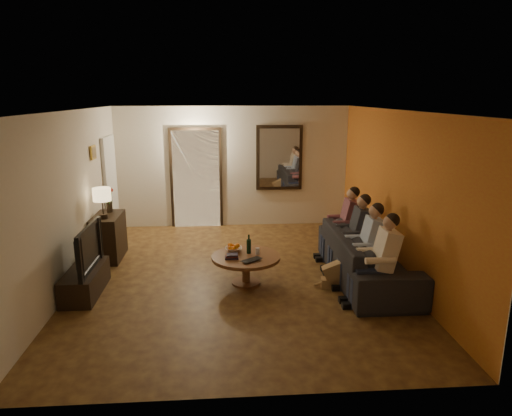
{
  "coord_description": "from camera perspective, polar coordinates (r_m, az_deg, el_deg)",
  "views": [
    {
      "loc": [
        -0.22,
        -6.81,
        2.82
      ],
      "look_at": [
        0.3,
        0.3,
        1.05
      ],
      "focal_mm": 32.0,
      "sensor_mm": 36.0,
      "label": 1
    }
  ],
  "objects": [
    {
      "name": "dresser",
      "position": [
        8.45,
        -17.93,
        -3.45
      ],
      "size": [
        0.45,
        0.89,
        0.79
      ],
      "primitive_type": "cube",
      "color": "black",
      "rests_on": "floor"
    },
    {
      "name": "framed_art",
      "position": [
        8.47,
        -19.69,
        6.56
      ],
      "size": [
        0.03,
        0.28,
        0.24
      ],
      "primitive_type": "cube",
      "color": "#B28C33",
      "rests_on": "left_wall"
    },
    {
      "name": "door_trim",
      "position": [
        9.96,
        -7.47,
        3.58
      ],
      "size": [
        1.12,
        0.04,
        2.22
      ],
      "primitive_type": "cube",
      "color": "black",
      "rests_on": "floor"
    },
    {
      "name": "table_lamp",
      "position": [
        8.07,
        -18.64,
        0.58
      ],
      "size": [
        0.3,
        0.3,
        0.54
      ],
      "primitive_type": null,
      "color": "beige",
      "rests_on": "dresser"
    },
    {
      "name": "person_b",
      "position": [
        6.98,
        13.71,
        -5.01
      ],
      "size": [
        0.6,
        0.4,
        1.2
      ],
      "primitive_type": null,
      "color": "tan",
      "rests_on": "sofa"
    },
    {
      "name": "white_door",
      "position": [
        9.55,
        -17.68,
        2.42
      ],
      "size": [
        0.06,
        0.85,
        2.04
      ],
      "primitive_type": "cube",
      "color": "white",
      "rests_on": "floor"
    },
    {
      "name": "flower_vase",
      "position": [
        8.5,
        -17.9,
        0.94
      ],
      "size": [
        0.14,
        0.14,
        0.44
      ],
      "primitive_type": null,
      "color": "#B51C13",
      "rests_on": "dresser"
    },
    {
      "name": "bowl",
      "position": [
        7.15,
        -2.8,
        -5.16
      ],
      "size": [
        0.26,
        0.26,
        0.06
      ],
      "primitive_type": "imported",
      "color": "white",
      "rests_on": "coffee_table"
    },
    {
      "name": "dog",
      "position": [
        6.98,
        10.26,
        -7.62
      ],
      "size": [
        0.59,
        0.31,
        0.56
      ],
      "primitive_type": null,
      "rotation": [
        0.0,
        0.0,
        -0.13
      ],
      "color": "#AC854F",
      "rests_on": "floor"
    },
    {
      "name": "coffee_table",
      "position": [
        7.04,
        -1.25,
        -7.69
      ],
      "size": [
        1.11,
        1.11,
        0.45
      ],
      "primitive_type": "cylinder",
      "rotation": [
        0.0,
        0.0,
        0.06
      ],
      "color": "brown",
      "rests_on": "floor"
    },
    {
      "name": "sofa",
      "position": [
        7.35,
        13.65,
        -5.89
      ],
      "size": [
        2.58,
        1.03,
        0.75
      ],
      "primitive_type": "imported",
      "rotation": [
        0.0,
        0.0,
        1.56
      ],
      "color": "black",
      "rests_on": "floor"
    },
    {
      "name": "kitchen_doorway",
      "position": [
        9.97,
        -7.47,
        3.59
      ],
      "size": [
        1.0,
        0.06,
        2.1
      ],
      "primitive_type": "cube",
      "color": "#FFE0A5",
      "rests_on": "floor"
    },
    {
      "name": "person_d",
      "position": [
        8.08,
        11.15,
        -2.28
      ],
      "size": [
        0.6,
        0.4,
        1.2
      ],
      "primitive_type": null,
      "color": "tan",
      "rests_on": "sofa"
    },
    {
      "name": "wine_glass",
      "position": [
        7.0,
        0.19,
        -5.41
      ],
      "size": [
        0.06,
        0.06,
        0.1
      ],
      "primitive_type": "cylinder",
      "color": "silver",
      "rests_on": "coffee_table"
    },
    {
      "name": "back_wall",
      "position": [
        9.93,
        -2.88,
        5.12
      ],
      "size": [
        5.0,
        0.02,
        2.6
      ],
      "primitive_type": "cube",
      "color": "beige",
      "rests_on": "floor"
    },
    {
      "name": "right_wall",
      "position": [
        7.49,
        17.22,
        1.6
      ],
      "size": [
        0.02,
        6.0,
        2.6
      ],
      "primitive_type": "cube",
      "color": "beige",
      "rests_on": "floor"
    },
    {
      "name": "person_c",
      "position": [
        7.52,
        12.33,
        -3.55
      ],
      "size": [
        0.6,
        0.4,
        1.2
      ],
      "primitive_type": null,
      "color": "tan",
      "rests_on": "sofa"
    },
    {
      "name": "tv",
      "position": [
        6.98,
        -20.93,
        -4.69
      ],
      "size": [
        1.12,
        0.15,
        0.65
      ],
      "primitive_type": "imported",
      "rotation": [
        0.0,
        0.0,
        1.57
      ],
      "color": "black",
      "rests_on": "tv_stand"
    },
    {
      "name": "book_stack",
      "position": [
        6.85,
        -3.07,
        -6.02
      ],
      "size": [
        0.2,
        0.15,
        0.07
      ],
      "primitive_type": null,
      "color": "black",
      "rests_on": "coffee_table"
    },
    {
      "name": "wine_bottle",
      "position": [
        7.01,
        -0.9,
        -4.49
      ],
      "size": [
        0.07,
        0.07,
        0.31
      ],
      "primitive_type": null,
      "color": "black",
      "rests_on": "coffee_table"
    },
    {
      "name": "left_wall",
      "position": [
        7.34,
        -22.18,
        0.95
      ],
      "size": [
        0.02,
        6.0,
        2.6
      ],
      "primitive_type": "cube",
      "color": "beige",
      "rests_on": "floor"
    },
    {
      "name": "floor",
      "position": [
        7.37,
        -2.18,
        -8.55
      ],
      "size": [
        5.0,
        6.0,
        0.01
      ],
      "primitive_type": "cube",
      "color": "#3E2010",
      "rests_on": "ground"
    },
    {
      "name": "mirror_glass",
      "position": [
        9.91,
        2.94,
        6.27
      ],
      "size": [
        0.86,
        0.02,
        1.26
      ],
      "primitive_type": "cube",
      "color": "white",
      "rests_on": "back_wall"
    },
    {
      "name": "mirror_frame",
      "position": [
        9.93,
        2.92,
        6.29
      ],
      "size": [
        1.0,
        0.05,
        1.4
      ],
      "primitive_type": "cube",
      "color": "black",
      "rests_on": "back_wall"
    },
    {
      "name": "laptop",
      "position": [
        6.7,
        -0.28,
        -6.66
      ],
      "size": [
        0.39,
        0.37,
        0.03
      ],
      "primitive_type": "imported",
      "rotation": [
        0.0,
        0.0,
        0.64
      ],
      "color": "black",
      "rests_on": "coffee_table"
    },
    {
      "name": "person_a",
      "position": [
        6.45,
        15.32,
        -6.72
      ],
      "size": [
        0.6,
        0.4,
        1.2
      ],
      "primitive_type": null,
      "color": "tan",
      "rests_on": "sofa"
    },
    {
      "name": "orange_accent",
      "position": [
        7.49,
        17.15,
        1.6
      ],
      "size": [
        0.01,
        6.0,
        2.6
      ],
      "primitive_type": "cube",
      "color": "#C75922",
      "rests_on": "right_wall"
    },
    {
      "name": "art_canvas",
      "position": [
        8.47,
        -19.59,
        6.57
      ],
      "size": [
        0.01,
        0.22,
        0.18
      ],
      "primitive_type": "cube",
      "color": "brown",
      "rests_on": "left_wall"
    },
    {
      "name": "tv_stand",
      "position": [
        7.15,
        -20.58,
        -8.58
      ],
      "size": [
        0.45,
        1.13,
        0.38
      ],
      "primitive_type": "cube",
      "color": "black",
      "rests_on": "floor"
    },
    {
      "name": "ceiling",
      "position": [
        6.82,
        -2.38,
        12.08
      ],
      "size": [
        5.0,
        6.0,
        0.01
      ],
      "primitive_type": "cube",
      "color": "white",
      "rests_on": "back_wall"
    },
    {
      "name": "fridge_glimpse",
      "position": [
        9.99,
        -6.01,
        2.78
      ],
      "size": [
        0.45,
        0.03,
        1.7
      ],
      "primitive_type": "cube",
      "color": "silver",
      "rests_on": "floor"
    },
    {
      "name": "oranges",
      "position": [
        7.13,
        -2.81,
        -4.64
      ],
      "size": [
        0.2,
        0.2,
        0.08
      ],
      "primitive_type": null,
      "color": "orange",
      "rests_on": "bowl"
    },
    {
      "name": "front_wall",
      "position": [
        4.11,
        -0.81,
        -7.77
      ],
      "size": [
        5.0,
        0.02,
        2.6
      ],
      "primitive_type": "cube",
      "color": "beige",
      "rests_on": "floor"
    }
  ]
}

